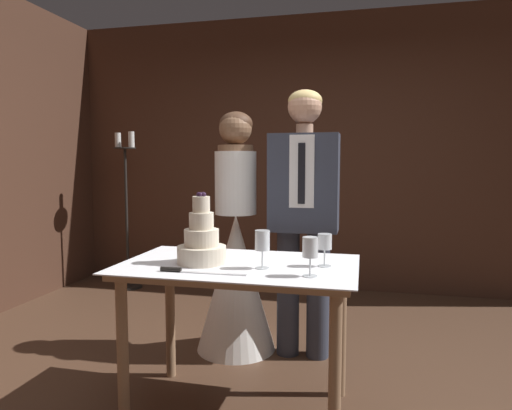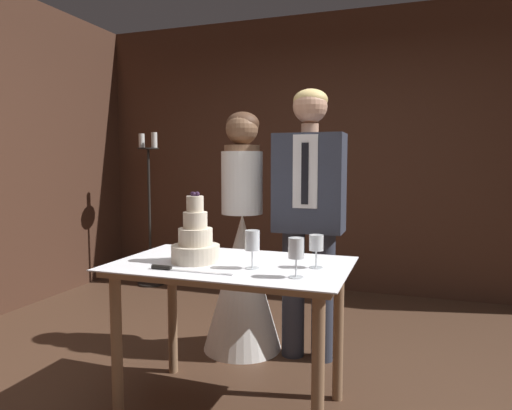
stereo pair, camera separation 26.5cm
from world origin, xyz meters
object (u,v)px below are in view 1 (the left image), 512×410
at_px(cake_table, 239,284).
at_px(wine_glass_middle, 325,243).
at_px(wine_glass_near, 310,248).
at_px(wine_glass_far, 262,242).
at_px(groom, 304,206).
at_px(candle_stand, 127,214).
at_px(cake_knife, 186,271).
at_px(tiered_cake, 202,242).
at_px(bride, 236,263).

xyz_separation_m(cake_table, wine_glass_middle, (0.43, 0.03, 0.22)).
distance_m(wine_glass_near, wine_glass_far, 0.26).
bearing_deg(groom, candle_stand, 147.62).
bearing_deg(cake_table, cake_knife, -127.95).
xyz_separation_m(tiered_cake, wine_glass_middle, (0.61, 0.07, 0.01)).
bearing_deg(tiered_cake, wine_glass_near, -14.44).
bearing_deg(groom, cake_knife, -112.67).
xyz_separation_m(tiered_cake, groom, (0.42, 0.80, 0.12)).
distance_m(cake_table, cake_knife, 0.33).
bearing_deg(groom, tiered_cake, -117.47).
height_order(tiered_cake, wine_glass_far, tiered_cake).
distance_m(cake_knife, wine_glass_near, 0.58).
bearing_deg(cake_table, tiered_cake, -168.50).
height_order(cake_knife, wine_glass_near, wine_glass_near).
bearing_deg(tiered_cake, bride, 93.32).
height_order(cake_table, wine_glass_middle, wine_glass_middle).
bearing_deg(cake_knife, wine_glass_middle, 22.61).
bearing_deg(cake_table, groom, 73.13).
bearing_deg(wine_glass_near, groom, 99.07).
relative_size(tiered_cake, wine_glass_middle, 2.24).
height_order(tiered_cake, wine_glass_near, tiered_cake).
height_order(tiered_cake, groom, groom).
distance_m(tiered_cake, wine_glass_near, 0.58).
xyz_separation_m(cake_knife, candle_stand, (-1.56, 2.26, -0.02)).
height_order(wine_glass_middle, wine_glass_far, wine_glass_far).
height_order(cake_knife, groom, groom).
bearing_deg(wine_glass_near, cake_knife, -174.23).
bearing_deg(tiered_cake, candle_stand, 127.27).
height_order(wine_glass_far, candle_stand, candle_stand).
xyz_separation_m(cake_table, tiered_cake, (-0.18, -0.04, 0.21)).
distance_m(cake_table, candle_stand, 2.67).
bearing_deg(cake_knife, groom, 66.03).
bearing_deg(wine_glass_middle, wine_glass_far, -158.54).
bearing_deg(wine_glass_far, groom, 83.85).
height_order(cake_table, tiered_cake, tiered_cake).
relative_size(groom, candle_stand, 1.10).
distance_m(wine_glass_far, candle_stand, 2.82).
xyz_separation_m(wine_glass_near, groom, (-0.15, 0.94, 0.10)).
xyz_separation_m(wine_glass_near, wine_glass_middle, (0.05, 0.22, -0.01)).
xyz_separation_m(wine_glass_near, wine_glass_far, (-0.24, 0.10, 0.00)).
bearing_deg(bride, groom, -0.06).
relative_size(cake_knife, wine_glass_near, 2.32).
bearing_deg(cake_table, bride, 106.86).
xyz_separation_m(cake_knife, bride, (-0.04, 1.00, -0.18)).
xyz_separation_m(cake_table, candle_stand, (-1.75, 2.01, 0.09)).
bearing_deg(wine_glass_middle, tiered_cake, -173.51).
height_order(wine_glass_near, wine_glass_middle, wine_glass_near).
bearing_deg(candle_stand, cake_knife, -55.36).
height_order(cake_table, bride, bride).
relative_size(wine_glass_middle, bride, 0.10).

